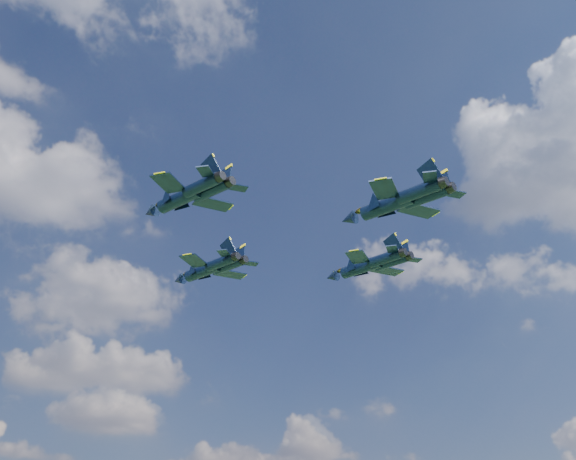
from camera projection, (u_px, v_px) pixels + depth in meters
The scene contains 4 objects.
jet_lead at pixel (201, 271), 121.36m from camera, with size 12.88×17.71×4.22m.
jet_left at pixel (177, 199), 97.41m from camera, with size 12.70×17.38×4.16m.
jet_right at pixel (359, 268), 122.64m from camera, with size 13.22×18.18×4.33m.
jet_slot at pixel (384, 206), 97.34m from camera, with size 13.29×18.20×4.35m.
Camera 1 is at (-44.67, -92.23, 10.63)m, focal length 45.00 mm.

